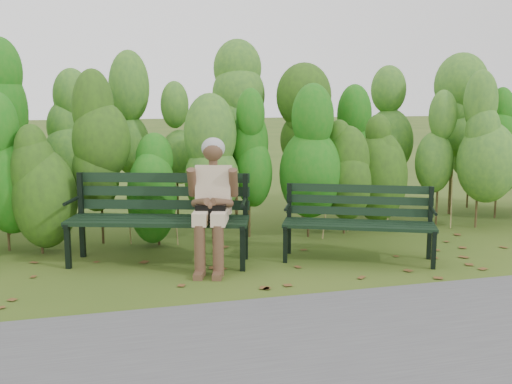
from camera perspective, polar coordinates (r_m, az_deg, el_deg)
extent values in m
plane|color=#304B15|center=(6.30, 0.84, -7.25)|extent=(80.00, 80.00, 0.00)
cube|color=#474749|center=(4.35, 9.13, -15.06)|extent=(60.00, 2.50, 0.01)
cylinder|color=#47381E|center=(7.25, -18.63, -2.28)|extent=(0.03, 0.03, 0.80)
ellipsoid|color=#187015|center=(7.16, -18.89, 2.75)|extent=(0.64, 0.64, 1.44)
cylinder|color=#47381E|center=(7.24, -13.79, -2.08)|extent=(0.03, 0.03, 0.80)
ellipsoid|color=#187015|center=(7.14, -13.99, 2.96)|extent=(0.64, 0.64, 1.44)
cylinder|color=#47381E|center=(7.28, -8.97, -1.86)|extent=(0.03, 0.03, 0.80)
ellipsoid|color=#187015|center=(7.18, -9.10, 3.15)|extent=(0.64, 0.64, 1.44)
cylinder|color=#47381E|center=(7.36, -4.24, -1.64)|extent=(0.03, 0.03, 0.80)
ellipsoid|color=#187015|center=(7.27, -4.30, 3.32)|extent=(0.64, 0.64, 1.44)
cylinder|color=#47381E|center=(7.50, 0.36, -1.41)|extent=(0.03, 0.03, 0.80)
ellipsoid|color=#187015|center=(7.41, 0.36, 3.45)|extent=(0.64, 0.64, 1.44)
cylinder|color=#47381E|center=(7.69, 4.76, -1.19)|extent=(0.03, 0.03, 0.80)
ellipsoid|color=#187015|center=(7.60, 4.82, 3.56)|extent=(0.64, 0.64, 1.44)
cylinder|color=#47381E|center=(7.91, 8.93, -0.97)|extent=(0.03, 0.03, 0.80)
ellipsoid|color=#187015|center=(7.83, 9.04, 3.65)|extent=(0.64, 0.64, 1.44)
cylinder|color=#47381E|center=(8.18, 12.84, -0.76)|extent=(0.03, 0.03, 0.80)
ellipsoid|color=#187015|center=(8.10, 13.01, 3.71)|extent=(0.64, 0.64, 1.44)
cylinder|color=#47381E|center=(8.48, 16.50, -0.56)|extent=(0.03, 0.03, 0.80)
ellipsoid|color=#187015|center=(8.40, 16.70, 3.75)|extent=(0.64, 0.64, 1.44)
cylinder|color=#47381E|center=(8.82, 19.89, -0.37)|extent=(0.03, 0.03, 0.80)
ellipsoid|color=#187015|center=(8.74, 20.12, 3.77)|extent=(0.64, 0.64, 1.44)
cylinder|color=#47381E|center=(9.18, 23.02, -0.19)|extent=(0.03, 0.03, 0.80)
cylinder|color=#47381E|center=(8.26, -22.08, -0.05)|extent=(0.04, 0.04, 1.10)
ellipsoid|color=#2A4719|center=(8.18, -22.45, 6.04)|extent=(0.70, 0.70, 1.98)
cylinder|color=#47381E|center=(8.20, -16.75, 0.17)|extent=(0.04, 0.04, 1.10)
ellipsoid|color=#2A4719|center=(8.12, -17.04, 6.32)|extent=(0.70, 0.70, 1.98)
cylinder|color=#47381E|center=(8.21, -11.39, 0.40)|extent=(0.04, 0.04, 1.10)
ellipsoid|color=#2A4719|center=(8.13, -11.59, 6.54)|extent=(0.70, 0.70, 1.98)
cylinder|color=#47381E|center=(8.30, -6.09, 0.61)|extent=(0.04, 0.04, 1.10)
ellipsoid|color=#2A4719|center=(8.21, -6.20, 6.70)|extent=(0.70, 0.70, 1.98)
cylinder|color=#47381E|center=(8.45, -0.95, 0.82)|extent=(0.04, 0.04, 1.10)
ellipsoid|color=#2A4719|center=(8.37, -0.96, 6.79)|extent=(0.70, 0.70, 1.98)
cylinder|color=#47381E|center=(8.67, 3.98, 1.01)|extent=(0.04, 0.04, 1.10)
ellipsoid|color=#2A4719|center=(8.59, 4.05, 6.84)|extent=(0.70, 0.70, 1.98)
cylinder|color=#47381E|center=(8.95, 8.63, 1.19)|extent=(0.04, 0.04, 1.10)
ellipsoid|color=#2A4719|center=(8.87, 8.77, 6.83)|extent=(0.70, 0.70, 1.98)
cylinder|color=#47381E|center=(9.28, 12.98, 1.35)|extent=(0.04, 0.04, 1.10)
ellipsoid|color=#2A4719|center=(9.21, 13.18, 6.78)|extent=(0.70, 0.70, 1.98)
cylinder|color=#47381E|center=(9.67, 17.00, 1.48)|extent=(0.04, 0.04, 1.10)
ellipsoid|color=#2A4719|center=(9.59, 17.25, 6.70)|extent=(0.70, 0.70, 1.98)
cylinder|color=#47381E|center=(10.10, 20.70, 1.60)|extent=(0.04, 0.04, 1.10)
ellipsoid|color=#2A4719|center=(10.03, 20.99, 6.59)|extent=(0.70, 0.70, 1.98)
cube|color=brown|center=(5.95, -9.45, -8.35)|extent=(0.10, 0.11, 0.01)
cube|color=brown|center=(6.82, 2.00, -5.94)|extent=(0.10, 0.08, 0.01)
cube|color=brown|center=(6.61, -12.53, -6.66)|extent=(0.11, 0.11, 0.01)
cube|color=brown|center=(7.39, 22.06, -5.43)|extent=(0.10, 0.08, 0.01)
cube|color=brown|center=(5.57, -13.65, -9.73)|extent=(0.11, 0.10, 0.01)
cube|color=brown|center=(6.96, -20.39, -6.22)|extent=(0.10, 0.08, 0.01)
cube|color=brown|center=(5.72, -7.07, -9.00)|extent=(0.09, 0.07, 0.01)
cube|color=brown|center=(6.51, 9.61, -6.80)|extent=(0.11, 0.11, 0.01)
cube|color=brown|center=(5.15, -8.41, -11.15)|extent=(0.10, 0.08, 0.01)
cube|color=brown|center=(5.65, -22.18, -9.89)|extent=(0.11, 0.11, 0.01)
cube|color=brown|center=(7.32, 2.53, -4.87)|extent=(0.11, 0.11, 0.01)
cube|color=brown|center=(7.31, 15.38, -5.23)|extent=(0.11, 0.11, 0.01)
cube|color=brown|center=(6.94, -15.74, -6.01)|extent=(0.10, 0.09, 0.01)
cube|color=brown|center=(5.93, -11.01, -8.45)|extent=(0.10, 0.08, 0.01)
cube|color=brown|center=(7.12, 18.39, -5.76)|extent=(0.08, 0.10, 0.01)
cube|color=brown|center=(6.34, -7.07, -7.17)|extent=(0.11, 0.11, 0.01)
cube|color=brown|center=(8.07, 20.48, -4.12)|extent=(0.08, 0.09, 0.01)
cube|color=brown|center=(7.32, 6.10, -4.92)|extent=(0.09, 0.11, 0.01)
cube|color=brown|center=(5.48, 5.44, -9.79)|extent=(0.11, 0.11, 0.01)
cube|color=brown|center=(6.58, 19.72, -7.06)|extent=(0.07, 0.09, 0.01)
cube|color=brown|center=(5.48, -5.08, -9.80)|extent=(0.11, 0.09, 0.01)
cube|color=brown|center=(7.83, 18.65, -4.43)|extent=(0.10, 0.11, 0.01)
cube|color=brown|center=(7.13, 14.50, -5.56)|extent=(0.11, 0.10, 0.01)
cube|color=brown|center=(6.16, -21.67, -8.28)|extent=(0.11, 0.11, 0.01)
cube|color=brown|center=(7.27, 9.76, -5.10)|extent=(0.11, 0.09, 0.01)
cube|color=brown|center=(6.31, -11.05, -7.36)|extent=(0.11, 0.11, 0.01)
cube|color=brown|center=(5.84, -0.91, -8.56)|extent=(0.10, 0.11, 0.01)
cube|color=brown|center=(6.38, -6.65, -7.07)|extent=(0.10, 0.11, 0.01)
cube|color=brown|center=(7.69, 20.38, -4.77)|extent=(0.09, 0.11, 0.01)
cube|color=brown|center=(6.59, -22.11, -7.17)|extent=(0.08, 0.10, 0.01)
cube|color=brown|center=(5.12, 0.85, -11.18)|extent=(0.08, 0.10, 0.01)
cube|color=brown|center=(6.15, 21.67, -8.31)|extent=(0.11, 0.11, 0.01)
cube|color=black|center=(6.22, -9.67, -3.07)|extent=(1.84, 0.69, 0.04)
cube|color=black|center=(6.35, -9.42, -2.82)|extent=(1.84, 0.69, 0.04)
cube|color=black|center=(6.47, -9.17, -2.57)|extent=(1.84, 0.69, 0.04)
cube|color=black|center=(6.60, -8.94, -2.34)|extent=(1.84, 0.69, 0.04)
cube|color=black|center=(6.67, -8.80, -1.20)|extent=(1.83, 0.64, 0.11)
cube|color=black|center=(6.66, -8.80, 0.08)|extent=(1.83, 0.64, 0.11)
cube|color=black|center=(6.66, -8.80, 1.36)|extent=(1.83, 0.64, 0.11)
cube|color=black|center=(6.52, -17.49, -4.95)|extent=(0.07, 0.07, 0.48)
cube|color=black|center=(6.88, -16.29, -2.13)|extent=(0.07, 0.07, 0.95)
cube|color=black|center=(6.66, -16.96, -2.71)|extent=(0.21, 0.52, 0.04)
cylinder|color=black|center=(6.57, -17.21, -0.82)|extent=(0.16, 0.39, 0.04)
cube|color=black|center=(6.14, -1.29, -5.39)|extent=(0.07, 0.07, 0.48)
cube|color=black|center=(6.52, -1.02, -2.37)|extent=(0.07, 0.07, 0.95)
cube|color=black|center=(6.29, -1.16, -3.00)|extent=(0.21, 0.52, 0.04)
cylinder|color=black|center=(6.19, -1.20, -1.00)|extent=(0.16, 0.39, 0.04)
cube|color=black|center=(6.38, 9.75, -3.41)|extent=(1.51, 0.75, 0.04)
cube|color=black|center=(6.49, 9.74, -3.20)|extent=(1.51, 0.75, 0.04)
cube|color=black|center=(6.60, 9.73, -2.99)|extent=(1.51, 0.75, 0.04)
cube|color=black|center=(6.71, 9.72, -2.79)|extent=(1.51, 0.75, 0.04)
cube|color=black|center=(6.77, 9.74, -1.83)|extent=(1.49, 0.71, 0.09)
cube|color=black|center=(6.76, 9.77, -0.76)|extent=(1.49, 0.71, 0.09)
cube|color=black|center=(6.76, 9.79, 0.31)|extent=(1.49, 0.71, 0.09)
cube|color=black|center=(6.45, 2.81, -4.99)|extent=(0.06, 0.06, 0.40)
cube|color=black|center=(6.78, 3.18, -2.54)|extent=(0.06, 0.06, 0.81)
cube|color=black|center=(6.58, 2.99, -3.06)|extent=(0.23, 0.43, 0.04)
cylinder|color=black|center=(6.50, 2.96, -1.44)|extent=(0.17, 0.32, 0.03)
cube|color=black|center=(6.48, 16.58, -5.32)|extent=(0.06, 0.06, 0.40)
cube|color=black|center=(6.80, 16.24, -2.86)|extent=(0.06, 0.06, 0.81)
cube|color=black|center=(6.61, 16.45, -3.39)|extent=(0.23, 0.43, 0.04)
cylinder|color=black|center=(6.52, 16.58, -1.78)|extent=(0.17, 0.32, 0.03)
cube|color=beige|center=(6.10, -5.19, -2.34)|extent=(0.27, 0.45, 0.13)
cube|color=beige|center=(6.08, -3.46, -2.36)|extent=(0.27, 0.45, 0.13)
cylinder|color=brown|center=(6.00, -5.37, -5.56)|extent=(0.14, 0.14, 0.52)
cylinder|color=brown|center=(5.98, -3.61, -5.60)|extent=(0.14, 0.14, 0.52)
cube|color=brown|center=(5.99, -5.45, -7.87)|extent=(0.15, 0.22, 0.06)
cube|color=brown|center=(5.96, -3.68, -7.91)|extent=(0.15, 0.22, 0.06)
cube|color=beige|center=(6.32, -4.05, 0.25)|extent=(0.43, 0.36, 0.53)
cylinder|color=brown|center=(6.26, -4.10, 2.72)|extent=(0.09, 0.09, 0.10)
sphere|color=brown|center=(6.23, -4.12, 3.93)|extent=(0.22, 0.22, 0.22)
ellipsoid|color=gray|center=(6.26, -4.10, 4.18)|extent=(0.25, 0.24, 0.22)
cylinder|color=brown|center=(6.25, -6.10, 0.94)|extent=(0.15, 0.23, 0.32)
cylinder|color=brown|center=(6.20, -2.17, 0.91)|extent=(0.15, 0.23, 0.32)
cylinder|color=brown|center=(6.13, -5.27, -1.00)|extent=(0.17, 0.29, 0.14)
cylinder|color=brown|center=(6.11, -3.27, -1.02)|extent=(0.28, 0.22, 0.14)
sphere|color=brown|center=(6.06, -4.34, -1.31)|extent=(0.11, 0.11, 0.11)
cube|color=black|center=(6.09, -4.32, -1.95)|extent=(0.33, 0.21, 0.16)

